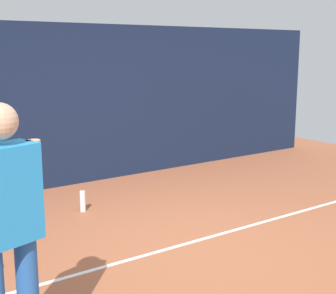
{
  "coord_description": "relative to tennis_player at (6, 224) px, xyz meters",
  "views": [
    {
      "loc": [
        -2.84,
        -3.66,
        1.99
      ],
      "look_at": [
        0.0,
        0.4,
        1.0
      ],
      "focal_mm": 51.84,
      "sensor_mm": 36.0,
      "label": 1
    }
  ],
  "objects": [
    {
      "name": "ground_plane",
      "position": [
        2.06,
        0.84,
        -0.97
      ],
      "size": [
        12.0,
        12.0,
        0.0
      ],
      "primitive_type": "plane",
      "color": "#9E5638"
    },
    {
      "name": "back_fence",
      "position": [
        2.06,
        3.84,
        0.22
      ],
      "size": [
        10.0,
        0.1,
        2.38
      ],
      "primitive_type": "cube",
      "color": "#141E38",
      "rests_on": "ground"
    },
    {
      "name": "court_line",
      "position": [
        2.06,
        0.99,
        -0.96
      ],
      "size": [
        9.0,
        0.05,
        0.0
      ],
      "primitive_type": "cube",
      "color": "white",
      "rests_on": "ground"
    },
    {
      "name": "tennis_player",
      "position": [
        0.0,
        0.0,
        0.0
      ],
      "size": [
        0.51,
        0.32,
        1.7
      ],
      "rotation": [
        0.0,
        0.0,
        0.27
      ],
      "color": "#2659A5",
      "rests_on": "ground"
    },
    {
      "name": "water_bottle",
      "position": [
        1.68,
        2.57,
        -0.83
      ],
      "size": [
        0.07,
        0.07,
        0.26
      ],
      "primitive_type": "cylinder",
      "color": "white",
      "rests_on": "ground"
    }
  ]
}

